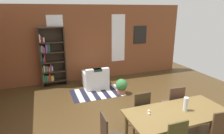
% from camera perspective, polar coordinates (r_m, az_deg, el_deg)
% --- Properties ---
extents(ground_plane, '(9.43, 9.43, 0.00)m').
position_cam_1_polar(ground_plane, '(4.75, 4.74, -17.55)').
color(ground_plane, '#48331A').
extents(back_wall_brick, '(7.75, 0.12, 2.81)m').
position_cam_1_polar(back_wall_brick, '(7.54, -6.82, 6.84)').
color(back_wall_brick, brown).
rests_on(back_wall_brick, ground).
extents(window_pane_0, '(0.55, 0.02, 1.83)m').
position_cam_1_polar(window_pane_0, '(7.27, -15.88, 7.11)').
color(window_pane_0, white).
extents(window_pane_1, '(0.55, 0.02, 1.83)m').
position_cam_1_polar(window_pane_1, '(7.80, 1.82, 8.32)').
color(window_pane_1, white).
extents(dining_table, '(2.03, 0.94, 0.74)m').
position_cam_1_polar(dining_table, '(4.15, 18.40, -13.16)').
color(dining_table, brown).
rests_on(dining_table, ground).
extents(vase_on_table, '(0.09, 0.09, 0.28)m').
position_cam_1_polar(vase_on_table, '(4.15, 20.57, -10.02)').
color(vase_on_table, silver).
rests_on(vase_on_table, dining_table).
extents(tealight_candle_0, '(0.04, 0.04, 0.05)m').
position_cam_1_polar(tealight_candle_0, '(3.94, 10.62, -12.51)').
color(tealight_candle_0, silver).
rests_on(tealight_candle_0, dining_table).
extents(tealight_candle_1, '(0.04, 0.04, 0.03)m').
position_cam_1_polar(tealight_candle_1, '(3.87, 10.69, -13.21)').
color(tealight_candle_1, silver).
rests_on(tealight_candle_1, dining_table).
extents(dining_chair_far_right, '(0.44, 0.44, 0.95)m').
position_cam_1_polar(dining_chair_far_right, '(4.94, 17.42, -9.96)').
color(dining_chair_far_right, '#503729').
rests_on(dining_chair_far_right, ground).
extents(dining_chair_far_left, '(0.41, 0.41, 0.95)m').
position_cam_1_polar(dining_chair_far_left, '(4.49, 7.97, -12.12)').
color(dining_chair_far_left, '#362919').
rests_on(dining_chair_far_left, ground).
extents(bookshelf_tall, '(0.86, 0.29, 2.08)m').
position_cam_1_polar(bookshelf_tall, '(7.20, -17.32, 2.49)').
color(bookshelf_tall, '#2D2319').
rests_on(bookshelf_tall, ground).
extents(armchair_white, '(0.80, 0.81, 0.75)m').
position_cam_1_polar(armchair_white, '(6.92, -4.81, -3.65)').
color(armchair_white, silver).
rests_on(armchair_white, ground).
extents(potted_plant_by_shelf, '(0.38, 0.38, 0.50)m').
position_cam_1_polar(potted_plant_by_shelf, '(6.39, 2.75, -5.49)').
color(potted_plant_by_shelf, '#9E6042').
rests_on(potted_plant_by_shelf, ground).
extents(striped_rug, '(1.66, 1.05, 0.01)m').
position_cam_1_polar(striped_rug, '(6.55, -4.39, -7.44)').
color(striped_rug, '#1E1E33').
rests_on(striped_rug, ground).
extents(framed_picture, '(0.56, 0.03, 0.72)m').
position_cam_1_polar(framed_picture, '(8.19, 8.14, 9.23)').
color(framed_picture, black).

